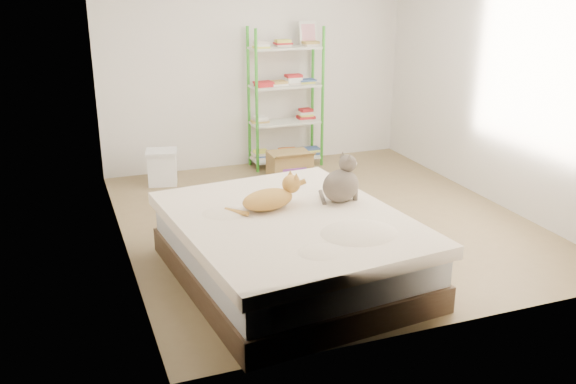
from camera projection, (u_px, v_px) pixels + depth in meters
name	position (u px, v px, depth m)	size (l,w,h in m)	color
room	(326.00, 89.00, 5.87)	(3.81, 4.21, 2.61)	olive
bed	(289.00, 248.00, 5.04)	(1.88, 2.24, 0.53)	brown
orange_cat	(268.00, 197.00, 5.07)	(0.52, 0.28, 0.21)	gold
grey_cat	(341.00, 179.00, 5.21)	(0.29, 0.35, 0.39)	#6C6358
shelf_unit	(286.00, 98.00, 7.79)	(0.88, 0.36, 1.74)	green
cardboard_box	(290.00, 166.00, 7.45)	(0.48, 0.47, 0.38)	olive
white_bin	(162.00, 167.00, 7.30)	(0.40, 0.37, 0.40)	white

